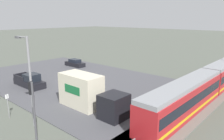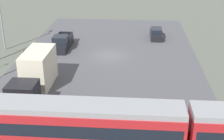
% 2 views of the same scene
% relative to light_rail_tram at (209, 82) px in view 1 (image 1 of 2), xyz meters
% --- Properties ---
extents(ground_plane, '(320.00, 320.00, 0.00)m').
position_rel_light_rail_tram_xyz_m(ground_plane, '(7.08, -18.25, -1.70)').
color(ground_plane, '#565B51').
extents(road_surface, '(22.06, 36.59, 0.08)m').
position_rel_light_rail_tram_xyz_m(road_surface, '(7.08, -18.25, -1.66)').
color(road_surface, '#4C4C51').
rests_on(road_surface, ground).
extents(rail_bed, '(61.16, 4.40, 0.22)m').
position_rel_light_rail_tram_xyz_m(rail_bed, '(7.08, 0.00, -1.66)').
color(rail_bed, slate).
rests_on(rail_bed, ground).
extents(light_rail_tram, '(30.38, 2.56, 4.48)m').
position_rel_light_rail_tram_xyz_m(light_rail_tram, '(0.00, 0.00, 0.00)').
color(light_rail_tram, '#B21E23').
rests_on(light_rail_tram, ground).
extents(box_truck, '(2.51, 8.48, 3.65)m').
position_rel_light_rail_tram_xyz_m(box_truck, '(13.36, -8.25, 0.06)').
color(box_truck, black).
rests_on(box_truck, ground).
extents(pickup_truck, '(2.02, 5.74, 1.94)m').
position_rel_light_rail_tram_xyz_m(pickup_truck, '(13.60, -20.51, -0.89)').
color(pickup_truck, black).
rests_on(pickup_truck, ground).
extents(sedan_car_0, '(1.77, 4.49, 1.45)m').
position_rel_light_rail_tram_xyz_m(sedan_car_0, '(0.69, -26.18, -1.03)').
color(sedan_car_0, black).
rests_on(sedan_car_0, ground).
extents(traffic_light_pole, '(0.28, 0.47, 5.28)m').
position_rel_light_rail_tram_xyz_m(traffic_light_pole, '(20.99, -5.75, 1.71)').
color(traffic_light_pole, '#47474C').
rests_on(traffic_light_pole, ground).
extents(street_lamp_mid_block, '(0.36, 1.95, 8.23)m').
position_rel_light_rail_tram_xyz_m(street_lamp_mid_block, '(19.28, -9.32, 3.04)').
color(street_lamp_mid_block, gray).
rests_on(street_lamp_mid_block, ground).
extents(no_parking_sign, '(0.32, 0.08, 2.49)m').
position_rel_light_rail_tram_xyz_m(no_parking_sign, '(20.12, -12.49, -0.20)').
color(no_parking_sign, gray).
rests_on(no_parking_sign, ground).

